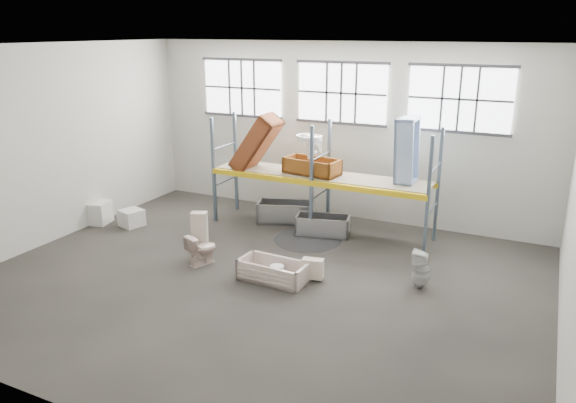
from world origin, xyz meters
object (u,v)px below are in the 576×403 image
Objects in this scene: toilet_beige at (202,249)px; carton_near at (96,212)px; cistern_tall at (200,235)px; steel_tub_right at (323,225)px; rust_tub_flat at (312,166)px; steel_tub_left at (286,212)px; bathtub_beige at (273,271)px; blue_tub_upright at (407,151)px; bucket at (277,273)px; toilet_white at (421,269)px.

toilet_beige is 1.02× the size of carton_near.
cistern_tall is 0.81× the size of steel_tub_right.
rust_tub_flat is at bearing 20.08° from carton_near.
toilet_beige is 3.58m from steel_tub_left.
blue_tub_upright is (1.93, 3.60, 2.17)m from bathtub_beige.
rust_tub_flat is at bearing 100.35° from bucket.
toilet_white is 5.12m from steel_tub_left.
bucket is at bearing -159.22° from toilet_beige.
cistern_tall is at bearing -102.56° from steel_tub_left.
rust_tub_flat reaches higher than toilet_white.
blue_tub_upright reaches higher than steel_tub_left.
cistern_tall is at bearing 173.00° from bathtub_beige.
rust_tub_flat reaches higher than bathtub_beige.
blue_tub_upright is at bearing -161.11° from toilet_white.
toilet_beige is 0.47× the size of steel_tub_left.
steel_tub_left is 1.12× the size of steel_tub_right.
rust_tub_flat is 6.33m from carton_near.
steel_tub_right is at bearing -20.45° from steel_tub_left.
blue_tub_upright is (4.10, 3.24, 1.82)m from cistern_tall.
toilet_beige is 0.65× the size of cistern_tall.
steel_tub_right is at bearing -127.30° from toilet_white.
cistern_tall reaches higher than steel_tub_right.
bucket is 6.47m from carton_near.
bathtub_beige is at bearing -33.02° from cistern_tall.
cistern_tall is 5.53m from blue_tub_upright.
toilet_beige is at bearing -137.39° from blue_tub_upright.
bathtub_beige is 0.95× the size of steel_tub_left.
toilet_white is 3.39m from blue_tub_upright.
toilet_white is 0.56× the size of rust_tub_flat.
steel_tub_left is at bearing 179.95° from blue_tub_upright.
cistern_tall is 3.57m from rust_tub_flat.
cistern_tall is 5.22m from toilet_white.
toilet_white is (5.17, 0.71, -0.16)m from cistern_tall.
toilet_white is 2.34× the size of bucket.
steel_tub_left is 2.18× the size of carton_near.
toilet_beige reaches higher than bucket.
cistern_tall reaches higher than carton_near.
steel_tub_right is 3.10m from bucket.
bathtub_beige is 3.88m from steel_tub_left.
rust_tub_flat is at bearing 101.31° from bathtub_beige.
carton_near is at bearing 8.08° from toilet_beige.
rust_tub_flat is 0.89× the size of blue_tub_upright.
bucket is at bearing -32.46° from cistern_tall.
bucket is at bearing -117.10° from blue_tub_upright.
toilet_beige is 2.10× the size of bucket.
steel_tub_left reaches higher than steel_tub_right.
carton_near is (-5.78, -2.11, -1.51)m from rust_tub_flat.
carton_near is (-6.37, 1.14, 0.14)m from bucket.
blue_tub_upright is (2.43, 0.34, 0.57)m from rust_tub_flat.
bathtub_beige is 0.92× the size of blue_tub_upright.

